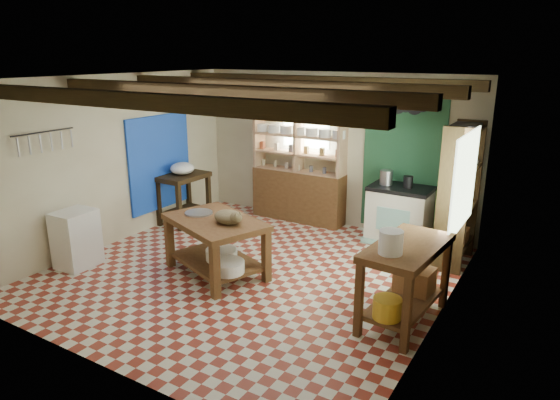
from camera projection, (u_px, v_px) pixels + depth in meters
The scene contains 30 objects.
floor at pixel (251, 273), 6.85m from camera, with size 5.00×5.00×0.02m, color maroon.
ceiling at pixel (247, 78), 6.11m from camera, with size 5.00×5.00×0.02m, color #45454A.
wall_back at pixel (332, 150), 8.53m from camera, with size 5.00×0.04×2.60m, color beige.
wall_front at pixel (90, 240), 4.43m from camera, with size 5.00×0.04×2.60m, color beige.
wall_left at pixel (116, 160), 7.72m from camera, with size 0.04×5.00×2.60m, color beige.
wall_right at pixel (445, 211), 5.24m from camera, with size 0.04×5.00×2.60m, color beige.
ceiling_beams at pixel (248, 88), 6.14m from camera, with size 5.00×3.80×0.15m, color #332411.
blue_wall_patch at pixel (160, 162), 8.50m from camera, with size 0.04×1.40×1.60m, color blue.
green_wall_patch at pixel (403, 161), 7.90m from camera, with size 1.30×0.04×2.30m, color #1F4E30.
window_back at pixel (306, 125), 8.65m from camera, with size 0.90×0.02×0.80m, color #B7CDB6.
window_right at pixel (465, 182), 6.04m from camera, with size 0.02×1.30×1.20m, color #B7CDB6.
utensil_rail at pixel (44, 141), 6.57m from camera, with size 0.06×0.90×0.28m, color black.
pot_rack at pixel (398, 104), 7.29m from camera, with size 0.86×0.12×0.36m, color black.
shelving_unit at pixel (299, 160), 8.70m from camera, with size 1.70×0.34×2.20m, color tan.
tall_rack at pixel (459, 195), 6.91m from camera, with size 0.40×0.86×2.00m, color #332411.
work_table at pixel (216, 247), 6.72m from camera, with size 1.37×0.91×0.78m, color brown.
stove at pixel (399, 215), 7.81m from camera, with size 0.94×0.63×0.92m, color beige.
prep_table at pixel (184, 198), 8.76m from camera, with size 0.59×0.86×0.87m, color #332411.
white_cabinet at pixel (76, 239), 6.96m from camera, with size 0.45×0.54×0.81m, color white.
right_counter at pixel (405, 283), 5.50m from camera, with size 0.64×1.28×0.92m, color brown.
cat at pixel (228, 217), 6.43m from camera, with size 0.39×0.30×0.18m, color olive.
steel_tray at pixel (199, 213), 6.84m from camera, with size 0.38×0.38×0.02m, color #ACABB3.
basin_large at pixel (222, 254), 6.74m from camera, with size 0.43×0.43×0.15m, color white.
basin_small at pixel (228, 267), 6.35m from camera, with size 0.42×0.42×0.15m, color white.
kettle_left at pixel (386, 177), 7.77m from camera, with size 0.20×0.20×0.23m, color #ACABB3.
kettle_right at pixel (408, 182), 7.60m from camera, with size 0.14×0.14×0.18m, color black.
enamel_bowl at pixel (182, 168), 8.60m from camera, with size 0.42×0.42×0.21m, color white.
white_bucket at pixel (391, 242), 5.09m from camera, with size 0.25×0.25×0.25m, color white.
wicker_basket at pixel (415, 279), 5.75m from camera, with size 0.41×0.33×0.29m, color #A36D41.
yellow_tub at pixel (387, 308), 5.18m from camera, with size 0.30×0.30×0.22m, color gold.
Camera 1 is at (3.59, -5.17, 2.91)m, focal length 32.00 mm.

